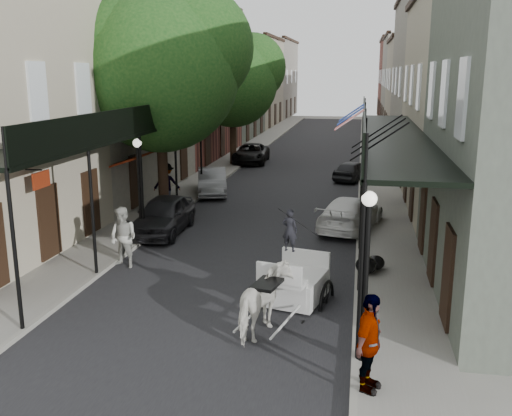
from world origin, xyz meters
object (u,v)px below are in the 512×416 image
at_px(pedestrian_sidewalk_left, 167,184).
at_px(pedestrian_sidewalk_right, 369,343).
at_px(pedestrian_walking, 123,238).
at_px(car_left_far, 251,153).
at_px(tree_near, 169,65).
at_px(lamppost_right_near, 366,274).
at_px(carriage, 300,260).
at_px(car_right_near, 351,213).
at_px(lamppost_left, 139,187).
at_px(horse, 265,302).
at_px(car_left_mid, 212,182).
at_px(car_left_near, 164,215).
at_px(car_right_far, 352,171).
at_px(lamppost_right_far, 364,150).
at_px(tree_far, 238,77).

distance_m(pedestrian_sidewalk_left, pedestrian_sidewalk_right, 17.47).
relative_size(pedestrian_walking, car_left_far, 0.42).
relative_size(tree_near, lamppost_right_near, 2.60).
xyz_separation_m(tree_near, carriage, (6.57, -8.65, -5.41)).
xyz_separation_m(pedestrian_sidewalk_left, car_right_near, (8.61, -2.58, -0.42)).
bearing_deg(carriage, pedestrian_sidewalk_left, 138.91).
distance_m(lamppost_right_near, pedestrian_sidewalk_left, 16.38).
relative_size(lamppost_left, horse, 1.88).
bearing_deg(car_left_mid, car_right_near, -53.12).
relative_size(pedestrian_sidewalk_right, car_right_near, 0.44).
bearing_deg(lamppost_right_near, lamppost_left, 135.71).
distance_m(lamppost_right_near, car_left_far, 28.31).
distance_m(pedestrian_sidewalk_left, car_right_near, 9.00).
bearing_deg(car_right_near, pedestrian_walking, 54.43).
bearing_deg(car_left_near, lamppost_left, -115.49).
xyz_separation_m(lamppost_right_near, car_left_far, (-7.70, 27.20, -1.38)).
height_order(carriage, pedestrian_sidewalk_left, carriage).
bearing_deg(car_right_near, car_right_far, -74.94).
bearing_deg(car_left_far, lamppost_right_near, -77.46).
xyz_separation_m(lamppost_left, lamppost_right_far, (8.20, 12.00, 0.00)).
height_order(tree_near, car_right_near, tree_near).
height_order(horse, car_right_far, horse).
bearing_deg(lamppost_right_near, car_left_near, 130.19).
relative_size(lamppost_right_near, pedestrian_sidewalk_left, 1.93).
height_order(lamppost_right_far, car_left_far, lamppost_right_far).
bearing_deg(tree_near, lamppost_right_far, 43.31).
bearing_deg(car_left_near, pedestrian_sidewalk_left, 106.16).
distance_m(lamppost_left, car_left_mid, 8.69).
bearing_deg(tree_near, pedestrian_walking, -84.45).
bearing_deg(car_right_far, lamppost_left, 79.32).
bearing_deg(tree_far, carriage, -73.72).
bearing_deg(lamppost_right_far, tree_near, -136.69).
xyz_separation_m(tree_near, lamppost_right_far, (8.30, 7.82, -4.44)).
relative_size(pedestrian_sidewalk_left, car_left_near, 0.45).
bearing_deg(tree_far, pedestrian_sidewalk_right, -72.89).
xyz_separation_m(tree_far, pedestrian_walking, (0.75, -21.18, -4.84)).
relative_size(lamppost_right_far, carriage, 1.33).
bearing_deg(tree_near, carriage, -52.79).
bearing_deg(car_left_mid, lamppost_left, -108.75).
xyz_separation_m(pedestrian_walking, car_right_near, (7.10, 6.00, -0.34)).
bearing_deg(car_right_near, car_left_near, 28.90).
height_order(lamppost_left, pedestrian_sidewalk_right, lamppost_left).
height_order(horse, car_left_mid, horse).
xyz_separation_m(lamppost_right_near, car_left_near, (-7.70, 9.11, -1.32)).
height_order(tree_near, car_right_far, tree_near).
bearing_deg(car_left_near, car_right_far, 59.55).
bearing_deg(pedestrian_sidewalk_left, lamppost_left, 84.56).
bearing_deg(car_left_near, car_left_mid, 88.68).
relative_size(tree_far, car_left_mid, 2.13).
relative_size(lamppost_left, pedestrian_walking, 1.86).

